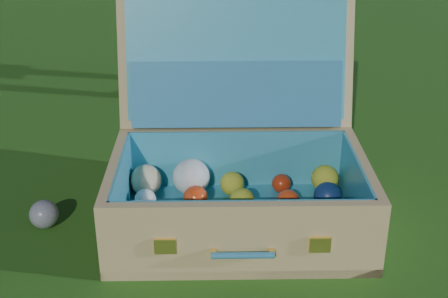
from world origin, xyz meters
TOP-DOWN VIEW (x-y plane):
  - ground at (0.00, 0.00)m, footprint 60.00×60.00m
  - stray_ball at (-0.56, 0.04)m, footprint 0.07×0.07m
  - suitcase at (-0.11, -0.08)m, footprint 0.76×0.74m

SIDE VIEW (x-z plane):
  - ground at x=0.00m, z-range 0.00..0.00m
  - stray_ball at x=-0.56m, z-range 0.00..0.07m
  - suitcase at x=-0.11m, z-range -0.12..0.44m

